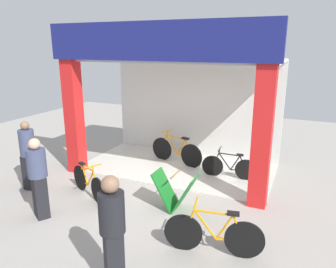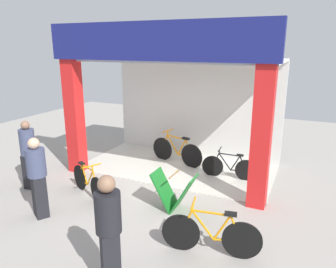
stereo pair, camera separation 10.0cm
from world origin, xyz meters
TOP-DOWN VIEW (x-y plane):
  - ground_plane at (0.00, 0.00)m, footprint 18.44×18.44m
  - shop_facade at (0.00, 1.38)m, footprint 5.42×3.03m
  - bicycle_inside_0 at (-0.15, 1.61)m, footprint 1.71×0.54m
  - bicycle_inside_1 at (1.52, 1.17)m, footprint 1.43×0.39m
  - bicycle_parked_0 at (2.02, -2.03)m, footprint 1.63×0.47m
  - bicycle_parked_1 at (-1.18, -1.14)m, footprint 1.37×0.71m
  - sandwich_board_sign at (0.87, -0.92)m, footprint 0.91×0.50m
  - pedestrian_1 at (-1.48, -2.27)m, footprint 0.66×0.53m
  - pedestrian_2 at (-2.72, -1.35)m, footprint 0.37×0.37m
  - pedestrian_3 at (0.97, -3.35)m, footprint 0.50×0.50m

SIDE VIEW (x-z plane):
  - ground_plane at x=0.00m, z-range 0.00..0.00m
  - bicycle_inside_1 at x=1.52m, z-range -0.08..0.71m
  - bicycle_parked_1 at x=-1.18m, z-range -0.08..0.75m
  - bicycle_parked_0 at x=2.02m, z-range -0.09..0.82m
  - bicycle_inside_0 at x=-0.15m, z-range -0.10..0.87m
  - sandwich_board_sign at x=0.87m, z-range 0.00..0.82m
  - pedestrian_2 at x=-2.72m, z-range 0.03..1.69m
  - pedestrian_1 at x=-1.48m, z-range 0.04..1.69m
  - pedestrian_3 at x=0.97m, z-range 0.04..1.76m
  - shop_facade at x=0.00m, z-range 0.12..3.97m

